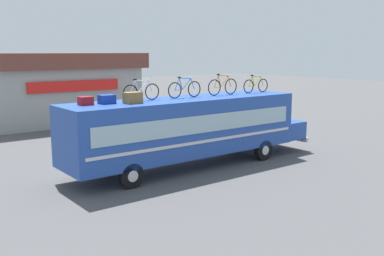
% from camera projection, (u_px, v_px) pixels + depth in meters
% --- Properties ---
extents(ground_plane, '(120.00, 120.00, 0.00)m').
position_uv_depth(ground_plane, '(186.00, 167.00, 19.23)').
color(ground_plane, '#4C4C4F').
extents(bus, '(12.27, 2.60, 3.02)m').
position_uv_depth(bus, '(190.00, 126.00, 19.07)').
color(bus, '#23479E').
rests_on(bus, ground).
extents(luggage_bag_1, '(0.50, 0.38, 0.32)m').
position_uv_depth(luggage_bag_1, '(86.00, 101.00, 16.30)').
color(luggage_bag_1, maroon).
rests_on(luggage_bag_1, bus).
extents(luggage_bag_2, '(0.58, 0.44, 0.34)m').
position_uv_depth(luggage_bag_2, '(107.00, 99.00, 16.74)').
color(luggage_bag_2, '#193899').
rests_on(luggage_bag_2, bus).
extents(luggage_bag_3, '(0.66, 0.44, 0.43)m').
position_uv_depth(luggage_bag_3, '(133.00, 98.00, 16.86)').
color(luggage_bag_3, olive).
rests_on(luggage_bag_3, bus).
extents(rooftop_bicycle_1, '(1.69, 0.44, 0.90)m').
position_uv_depth(rooftop_bicycle_1, '(141.00, 91.00, 17.69)').
color(rooftop_bicycle_1, black).
rests_on(rooftop_bicycle_1, bus).
extents(rooftop_bicycle_2, '(1.72, 0.44, 0.91)m').
position_uv_depth(rooftop_bicycle_2, '(185.00, 89.00, 18.86)').
color(rooftop_bicycle_2, black).
rests_on(rooftop_bicycle_2, bus).
extents(rooftop_bicycle_3, '(1.72, 0.44, 0.97)m').
position_uv_depth(rooftop_bicycle_3, '(223.00, 86.00, 20.01)').
color(rooftop_bicycle_3, black).
rests_on(rooftop_bicycle_3, bus).
extents(rooftop_bicycle_4, '(1.63, 0.44, 0.87)m').
position_uv_depth(rooftop_bicycle_4, '(256.00, 85.00, 21.16)').
color(rooftop_bicycle_4, black).
rests_on(rooftop_bicycle_4, bus).
extents(roadside_building, '(11.15, 9.44, 4.86)m').
position_uv_depth(roadside_building, '(51.00, 86.00, 32.46)').
color(roadside_building, '#9E9E99').
rests_on(roadside_building, ground).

